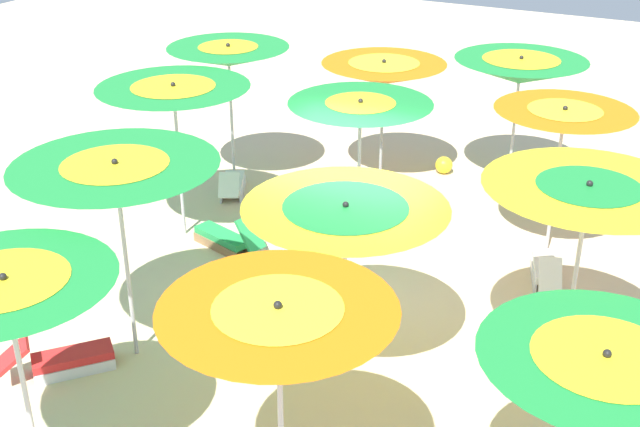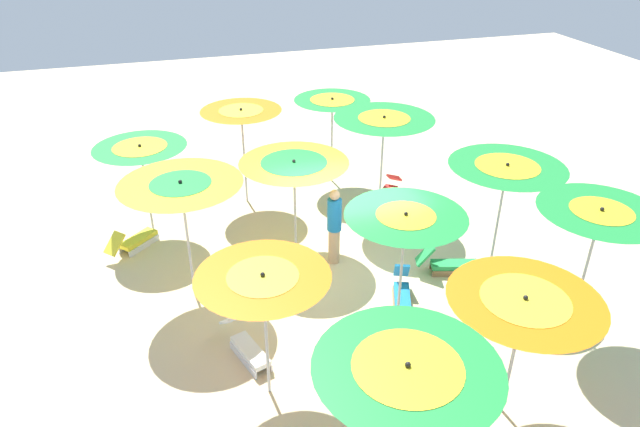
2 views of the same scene
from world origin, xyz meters
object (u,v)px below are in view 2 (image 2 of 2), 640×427
Objects in this scene: lounger_5 at (387,192)px; beach_umbrella_5 at (182,192)px; beach_umbrella_3 at (384,126)px; beach_umbrella_9 at (599,219)px; beach_umbrella_10 at (523,310)px; beachgoer_0 at (334,225)px; beach_umbrella_0 at (332,106)px; beach_umbrella_1 at (241,117)px; lounger_4 at (134,241)px; beach_umbrella_4 at (294,169)px; beach_umbrella_7 at (405,223)px; lounger_3 at (541,305)px; beach_umbrella_8 at (263,285)px; beach_umbrella_11 at (406,379)px; beach_umbrella_6 at (506,174)px; lounger_0 at (402,293)px; beach_umbrella_2 at (141,153)px; lounger_2 at (247,346)px; lounger_1 at (450,264)px.

beach_umbrella_5 is at bearing -22.42° from lounger_5.
beach_umbrella_3 is 1.02× the size of beach_umbrella_9.
beach_umbrella_10 is 4.88m from beachgoer_0.
beach_umbrella_1 is (-2.44, -0.52, 0.13)m from beach_umbrella_0.
beach_umbrella_3 is 2.18× the size of lounger_4.
beachgoer_0 is at bearing -65.97° from lounger_4.
beach_umbrella_4 is 3.15m from beach_umbrella_7.
beach_umbrella_3 is at bearing 171.29° from lounger_3.
beach_umbrella_8 is 0.99× the size of beach_umbrella_11.
beach_umbrella_1 is 1.08× the size of beach_umbrella_7.
beach_umbrella_4 is 3.71m from lounger_5.
beach_umbrella_6 reaches higher than beach_umbrella_4.
lounger_0 is at bearing -20.73° from beach_umbrella_5.
lounger_3 is at bearing 4.62° from beach_umbrella_8.
beach_umbrella_10 is at bearing -149.59° from beach_umbrella_9.
beach_umbrella_5 reaches higher than beach_umbrella_6.
beach_umbrella_4 is 4.20m from beach_umbrella_6.
beach_umbrella_10 reaches higher than lounger_4.
beach_umbrella_9 is 4.97m from beachgoer_0.
beach_umbrella_4 is at bearing 111.98° from beach_umbrella_7.
beach_umbrella_3 is 6.18m from beach_umbrella_8.
beach_umbrella_2 is 5.17m from lounger_2.
beach_umbrella_0 is 3.56m from beach_umbrella_4.
beach_umbrella_0 reaches higher than lounger_5.
beach_umbrella_10 reaches higher than lounger_0.
beach_umbrella_3 is (5.36, -0.69, 0.28)m from beach_umbrella_2.
lounger_1 is at bearing 54.77° from beach_umbrella_11.
beach_umbrella_6 reaches higher than lounger_1.
lounger_5 is (3.10, 7.77, -1.86)m from beach_umbrella_11.
beach_umbrella_7 is 3.30m from lounger_3.
beach_umbrella_3 is 2.08× the size of lounger_3.
lounger_2 is (1.36, -4.65, -1.80)m from beach_umbrella_2.
beach_umbrella_4 is 1.43m from beachgoer_0.
lounger_0 is at bearing -167.57° from beach_umbrella_6.
lounger_1 is (2.82, -1.82, -1.73)m from beach_umbrella_4.
lounger_2 is at bearing -177.55° from beach_umbrella_7.
beach_umbrella_5 is at bearing 111.96° from beach_umbrella_11.
lounger_3 is at bearing -85.63° from beach_umbrella_6.
beach_umbrella_10 is at bearing 128.73° from beachgoer_0.
lounger_2 is 5.49m from lounger_3.
beach_umbrella_7 reaches higher than lounger_1.
lounger_1 is at bearing 135.74° from lounger_0.
beach_umbrella_1 reaches higher than beach_umbrella_0.
beach_umbrella_3 is at bearing 115.89° from lounger_1.
lounger_2 is at bearing -135.22° from beach_umbrella_3.
beach_umbrella_2 is at bearing -158.55° from beach_umbrella_1.
beach_umbrella_4 is at bearing 109.20° from beach_umbrella_10.
beach_umbrella_0 is 0.93× the size of beach_umbrella_3.
lounger_2 is at bearing -122.05° from lounger_3.
beach_umbrella_5 is (-4.68, -1.92, -0.05)m from beach_umbrella_3.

